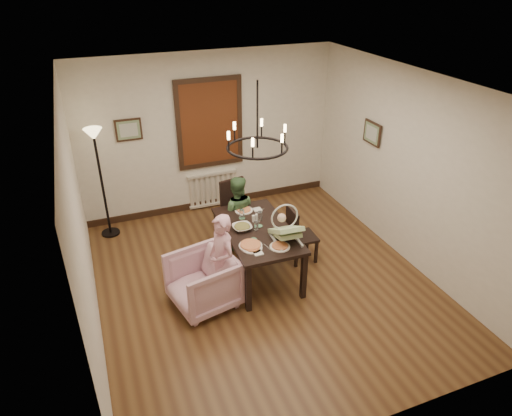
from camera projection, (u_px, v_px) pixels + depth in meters
room_shell at (254, 183)px, 6.16m from camera, size 4.51×5.00×2.81m
dining_table at (257, 234)px, 6.41m from camera, size 0.94×1.62×0.75m
chair_far at (238, 211)px, 7.36m from camera, size 0.51×0.51×0.98m
chair_right at (303, 234)px, 6.81m from camera, size 0.41×0.41×0.90m
armchair at (203, 282)px, 5.93m from camera, size 0.96×0.94×0.73m
elderly_woman at (222, 268)px, 5.91m from camera, size 0.35×0.44×1.08m
seated_man at (237, 219)px, 7.09m from camera, size 0.58×0.51×1.01m
baby_bouncer at (286, 229)px, 6.02m from camera, size 0.43×0.57×0.36m
salad_bowl at (242, 227)px, 6.32m from camera, size 0.32×0.32×0.08m
pizza_platter at (251, 245)px, 5.96m from camera, size 0.31×0.31×0.04m
drinking_glass at (256, 226)px, 6.30m from camera, size 0.06×0.06×0.12m
window_blinds at (210, 123)px, 7.78m from camera, size 1.00×0.03×1.40m
radiator at (213, 189)px, 8.39m from camera, size 0.92×0.12×0.62m
picture_back at (129, 130)px, 7.33m from camera, size 0.42×0.03×0.36m
picture_right at (372, 133)px, 7.19m from camera, size 0.03×0.42×0.36m
floor_lamp at (102, 185)px, 7.25m from camera, size 0.30×0.30×1.80m
chandelier at (257, 148)px, 5.80m from camera, size 0.80×0.80×0.04m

